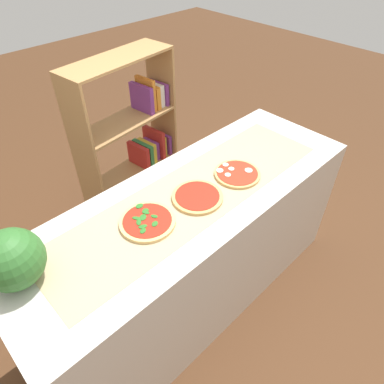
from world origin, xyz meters
name	(u,v)px	position (x,y,z in m)	size (l,w,h in m)	color
ground_plane	(192,291)	(0.00, 0.00, 0.00)	(12.00, 12.00, 0.00)	#4C2D19
counter	(192,250)	(0.00, 0.00, 0.48)	(2.19, 0.73, 0.95)	beige
parchment_paper	(192,195)	(0.00, 0.00, 0.95)	(1.78, 0.47, 0.00)	tan
pizza_spinach_0	(148,222)	(-0.32, 0.00, 0.96)	(0.29, 0.29, 0.03)	#DBB26B
pizza_plain_1	(197,197)	(0.00, -0.04, 0.96)	(0.28, 0.28, 0.02)	tan
pizza_mozzarella_2	(237,174)	(0.32, -0.06, 0.96)	(0.27, 0.27, 0.02)	tan
watermelon	(12,260)	(-0.92, 0.12, 1.09)	(0.27, 0.27, 0.27)	#2D6628
bookshelf	(138,144)	(0.33, 0.97, 0.69)	(0.86, 0.38, 1.41)	#A87A47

